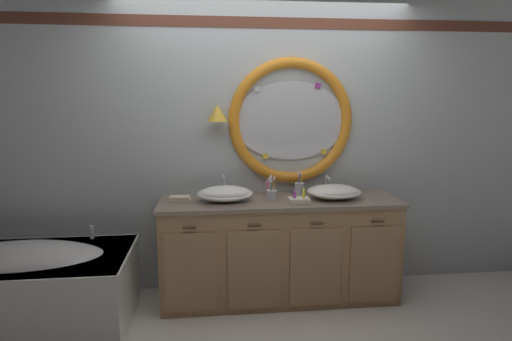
{
  "coord_description": "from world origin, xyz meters",
  "views": [
    {
      "loc": [
        -0.48,
        -3.14,
        1.71
      ],
      "look_at": [
        -0.11,
        0.25,
        1.11
      ],
      "focal_mm": 29.89,
      "sensor_mm": 36.0,
      "label": 1
    }
  ],
  "objects_px": {
    "sink_basin_left": "(225,194)",
    "toothbrush_holder_right": "(299,188)",
    "sink_basin_right": "(334,192)",
    "toiletry_basket": "(299,200)",
    "toothbrush_holder_left": "(272,194)",
    "bathtub": "(20,284)",
    "soap_dispenser": "(269,188)",
    "folded_hand_towel": "(180,199)"
  },
  "relations": [
    {
      "from": "bathtub",
      "to": "folded_hand_towel",
      "type": "bearing_deg",
      "value": 13.42
    },
    {
      "from": "sink_basin_left",
      "to": "sink_basin_right",
      "type": "distance_m",
      "value": 0.91
    },
    {
      "from": "sink_basin_left",
      "to": "toothbrush_holder_left",
      "type": "xyz_separation_m",
      "value": [
        0.38,
        -0.02,
        -0.01
      ]
    },
    {
      "from": "toothbrush_holder_right",
      "to": "folded_hand_towel",
      "type": "distance_m",
      "value": 1.03
    },
    {
      "from": "soap_dispenser",
      "to": "toiletry_basket",
      "type": "height_order",
      "value": "soap_dispenser"
    },
    {
      "from": "toothbrush_holder_left",
      "to": "toiletry_basket",
      "type": "relative_size",
      "value": 1.31
    },
    {
      "from": "folded_hand_towel",
      "to": "sink_basin_right",
      "type": "bearing_deg",
      "value": -1.21
    },
    {
      "from": "folded_hand_towel",
      "to": "toothbrush_holder_left",
      "type": "bearing_deg",
      "value": -3.77
    },
    {
      "from": "sink_basin_right",
      "to": "folded_hand_towel",
      "type": "xyz_separation_m",
      "value": [
        -1.28,
        0.03,
        -0.04
      ]
    },
    {
      "from": "toothbrush_holder_left",
      "to": "soap_dispenser",
      "type": "xyz_separation_m",
      "value": [
        0.0,
        0.19,
        0.02
      ]
    },
    {
      "from": "soap_dispenser",
      "to": "folded_hand_towel",
      "type": "distance_m",
      "value": 0.77
    },
    {
      "from": "toothbrush_holder_left",
      "to": "sink_basin_left",
      "type": "bearing_deg",
      "value": 176.66
    },
    {
      "from": "folded_hand_towel",
      "to": "soap_dispenser",
      "type": "bearing_deg",
      "value": 10.26
    },
    {
      "from": "bathtub",
      "to": "toiletry_basket",
      "type": "distance_m",
      "value": 2.19
    },
    {
      "from": "sink_basin_right",
      "to": "folded_hand_towel",
      "type": "bearing_deg",
      "value": 178.79
    },
    {
      "from": "bathtub",
      "to": "toothbrush_holder_right",
      "type": "xyz_separation_m",
      "value": [
        2.18,
        0.43,
        0.59
      ]
    },
    {
      "from": "sink_basin_left",
      "to": "toiletry_basket",
      "type": "height_order",
      "value": "sink_basin_left"
    },
    {
      "from": "sink_basin_left",
      "to": "soap_dispenser",
      "type": "xyz_separation_m",
      "value": [
        0.38,
        0.16,
        0.0
      ]
    },
    {
      "from": "sink_basin_right",
      "to": "toothbrush_holder_right",
      "type": "bearing_deg",
      "value": 144.61
    },
    {
      "from": "toothbrush_holder_right",
      "to": "toiletry_basket",
      "type": "relative_size",
      "value": 1.29
    },
    {
      "from": "toothbrush_holder_left",
      "to": "toiletry_basket",
      "type": "bearing_deg",
      "value": -31.44
    },
    {
      "from": "sink_basin_left",
      "to": "sink_basin_right",
      "type": "relative_size",
      "value": 1.02
    },
    {
      "from": "folded_hand_towel",
      "to": "sink_basin_left",
      "type": "bearing_deg",
      "value": -4.22
    },
    {
      "from": "sink_basin_left",
      "to": "soap_dispenser",
      "type": "bearing_deg",
      "value": 22.99
    },
    {
      "from": "soap_dispenser",
      "to": "toiletry_basket",
      "type": "xyz_separation_m",
      "value": [
        0.2,
        -0.31,
        -0.04
      ]
    },
    {
      "from": "sink_basin_left",
      "to": "folded_hand_towel",
      "type": "height_order",
      "value": "sink_basin_left"
    },
    {
      "from": "sink_basin_left",
      "to": "toothbrush_holder_right",
      "type": "relative_size",
      "value": 2.15
    },
    {
      "from": "sink_basin_right",
      "to": "toiletry_basket",
      "type": "height_order",
      "value": "toiletry_basket"
    },
    {
      "from": "sink_basin_left",
      "to": "sink_basin_right",
      "type": "height_order",
      "value": "sink_basin_left"
    },
    {
      "from": "sink_basin_right",
      "to": "bathtub",
      "type": "bearing_deg",
      "value": -174.14
    },
    {
      "from": "sink_basin_right",
      "to": "toothbrush_holder_left",
      "type": "bearing_deg",
      "value": -177.61
    },
    {
      "from": "bathtub",
      "to": "folded_hand_towel",
      "type": "relative_size",
      "value": 9.17
    },
    {
      "from": "sink_basin_right",
      "to": "toothbrush_holder_left",
      "type": "height_order",
      "value": "toothbrush_holder_left"
    },
    {
      "from": "sink_basin_left",
      "to": "folded_hand_towel",
      "type": "distance_m",
      "value": 0.37
    },
    {
      "from": "sink_basin_right",
      "to": "toothbrush_holder_right",
      "type": "height_order",
      "value": "toothbrush_holder_right"
    },
    {
      "from": "toothbrush_holder_left",
      "to": "toothbrush_holder_right",
      "type": "relative_size",
      "value": 1.02
    },
    {
      "from": "bathtub",
      "to": "sink_basin_right",
      "type": "height_order",
      "value": "sink_basin_right"
    },
    {
      "from": "toothbrush_holder_right",
      "to": "bathtub",
      "type": "bearing_deg",
      "value": -168.8
    },
    {
      "from": "sink_basin_left",
      "to": "toothbrush_holder_left",
      "type": "relative_size",
      "value": 2.12
    },
    {
      "from": "folded_hand_towel",
      "to": "toiletry_basket",
      "type": "xyz_separation_m",
      "value": [
        0.95,
        -0.17,
        0.01
      ]
    },
    {
      "from": "toothbrush_holder_left",
      "to": "folded_hand_towel",
      "type": "height_order",
      "value": "toothbrush_holder_left"
    },
    {
      "from": "bathtub",
      "to": "soap_dispenser",
      "type": "relative_size",
      "value": 9.97
    }
  ]
}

